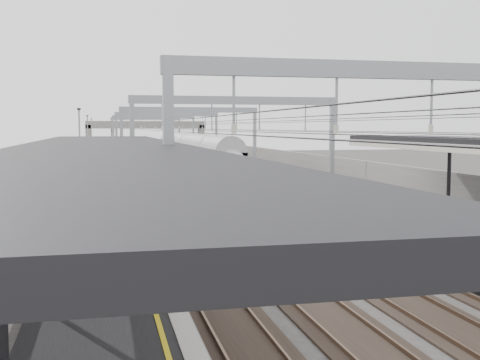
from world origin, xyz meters
TOP-DOWN VIEW (x-y plane):
  - ground at (0.00, 0.00)m, footprint 260.00×260.00m
  - platform_left at (-8.00, 45.00)m, footprint 4.00×120.00m
  - platform_right at (8.00, 45.00)m, footprint 4.00×120.00m
  - tracks at (0.00, 45.00)m, footprint 11.40×140.00m
  - overhead_line at (0.00, 51.62)m, footprint 13.00×140.00m
  - canopy_left at (-8.02, 2.99)m, footprint 4.40×30.00m
  - overbridge at (0.00, 100.00)m, footprint 22.00×2.20m
  - wall_left at (-11.20, 45.00)m, footprint 0.30×120.00m
  - wall_right at (11.20, 45.00)m, footprint 0.30×120.00m
  - train at (1.50, 49.63)m, footprint 2.55×46.47m
  - signal_green at (-5.20, 75.61)m, footprint 0.32×0.32m
  - signal_red_near at (3.20, 71.15)m, footprint 0.32×0.32m
  - signal_red_far at (5.40, 66.02)m, footprint 0.32×0.32m

SIDE VIEW (x-z plane):
  - ground at x=0.00m, z-range 0.00..0.00m
  - tracks at x=0.00m, z-range -0.05..0.15m
  - platform_left at x=-8.00m, z-range 0.00..1.00m
  - platform_right at x=8.00m, z-range 0.00..1.00m
  - wall_left at x=-11.20m, z-range 0.00..3.20m
  - wall_right at x=11.20m, z-range 0.00..3.20m
  - train at x=1.50m, z-range -0.03..4.01m
  - signal_green at x=-5.20m, z-range 0.68..4.15m
  - signal_red_near at x=3.20m, z-range 0.68..4.15m
  - signal_red_far at x=5.40m, z-range 0.68..4.15m
  - canopy_left at x=-8.02m, z-range 2.97..7.21m
  - overbridge at x=0.00m, z-range 1.86..8.76m
  - overhead_line at x=0.00m, z-range 2.84..9.44m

